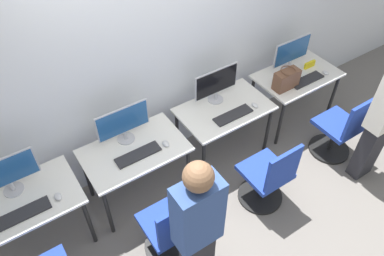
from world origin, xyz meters
The scene contains 24 objects.
ground_plane centered at (0.00, 0.00, 0.00)m, with size 20.00×20.00×0.00m, color slate.
wall_back centered at (0.00, 0.75, 1.40)m, with size 12.00×0.05×2.80m.
desk_far_left centered at (-1.65, 0.31, 0.61)m, with size 1.01×0.63×0.70m.
monitor_far_left centered at (-1.65, 0.47, 0.92)m, with size 0.54×0.17×0.40m.
keyboard_far_left centered at (-1.65, 0.17, 0.71)m, with size 0.45×0.13×0.02m.
mouse_far_left centered at (-1.35, 0.17, 0.72)m, with size 0.06×0.09×0.03m.
desk_left centered at (-0.55, 0.31, 0.61)m, with size 1.01×0.63×0.70m.
monitor_left centered at (-0.55, 0.49, 0.92)m, with size 0.54×0.17×0.40m.
keyboard_left centered at (-0.55, 0.23, 0.71)m, with size 0.45×0.13×0.02m.
mouse_left centered at (-0.26, 0.20, 0.72)m, with size 0.06×0.09×0.03m.
office_chair_left centered at (-0.62, -0.45, 0.37)m, with size 0.48×0.48×0.89m.
person_left centered at (-0.58, -0.82, 0.88)m, with size 0.36×0.21×1.62m.
desk_right centered at (0.55, 0.31, 0.61)m, with size 1.01×0.63×0.70m.
monitor_right centered at (0.55, 0.48, 0.92)m, with size 0.54×0.17×0.40m.
keyboard_right centered at (0.55, 0.17, 0.71)m, with size 0.45×0.13×0.02m.
mouse_right centered at (0.84, 0.16, 0.72)m, with size 0.06×0.09×0.03m.
office_chair_right centered at (0.51, -0.50, 0.37)m, with size 0.48×0.48×0.89m.
desk_far_right centered at (1.65, 0.31, 0.61)m, with size 1.01×0.63×0.70m.
monitor_far_right centered at (1.65, 0.47, 0.92)m, with size 0.54×0.17×0.40m.
keyboard_far_right centered at (1.65, 0.17, 0.71)m, with size 0.45×0.13×0.02m.
mouse_far_right centered at (1.93, 0.14, 0.72)m, with size 0.06×0.09×0.03m.
office_chair_far_right centered at (1.66, -0.44, 0.37)m, with size 0.48×0.48×0.89m.
handbag centered at (1.35, 0.22, 0.82)m, with size 0.30×0.18×0.25m.
placard_far_right centered at (1.87, 0.35, 0.74)m, with size 0.16×0.03×0.08m.
Camera 1 is at (-1.42, -2.02, 3.39)m, focal length 35.00 mm.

